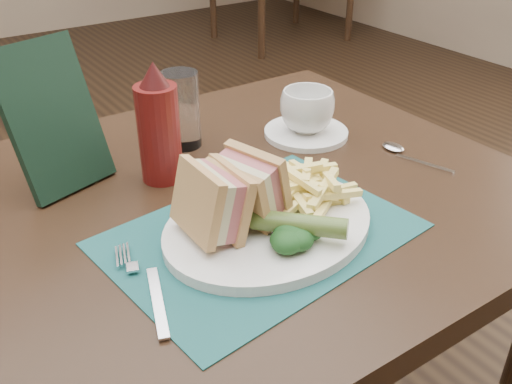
% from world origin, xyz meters
% --- Properties ---
extents(floor, '(7.00, 7.00, 0.00)m').
position_xyz_m(floor, '(0.00, 0.00, 0.00)').
color(floor, black).
rests_on(floor, ground).
extents(table_main, '(0.90, 0.75, 0.75)m').
position_xyz_m(table_main, '(0.00, -0.50, 0.38)').
color(table_main, black).
rests_on(table_main, ground).
extents(placemat, '(0.42, 0.32, 0.00)m').
position_xyz_m(placemat, '(-0.03, -0.62, 0.75)').
color(placemat, '#184F4F').
rests_on(placemat, table_main).
extents(plate, '(0.33, 0.28, 0.01)m').
position_xyz_m(plate, '(-0.01, -0.62, 0.76)').
color(plate, white).
rests_on(plate, placemat).
extents(sandwich_half_a, '(0.08, 0.10, 0.10)m').
position_xyz_m(sandwich_half_a, '(-0.11, -0.60, 0.82)').
color(sandwich_half_a, tan).
rests_on(sandwich_half_a, plate).
extents(sandwich_half_b, '(0.10, 0.11, 0.10)m').
position_xyz_m(sandwich_half_b, '(-0.05, -0.60, 0.81)').
color(sandwich_half_b, tan).
rests_on(sandwich_half_b, plate).
extents(kale_garnish, '(0.11, 0.08, 0.03)m').
position_xyz_m(kale_garnish, '(-0.00, -0.68, 0.78)').
color(kale_garnish, '#143717').
rests_on(kale_garnish, plate).
extents(pickle_spear, '(0.10, 0.11, 0.03)m').
position_xyz_m(pickle_spear, '(-0.01, -0.68, 0.79)').
color(pickle_spear, '#445E24').
rests_on(pickle_spear, plate).
extents(fries_pile, '(0.18, 0.20, 0.06)m').
position_xyz_m(fries_pile, '(0.06, -0.60, 0.80)').
color(fries_pile, '#FFEC7F').
rests_on(fries_pile, plate).
extents(fork, '(0.09, 0.17, 0.01)m').
position_xyz_m(fork, '(-0.20, -0.64, 0.76)').
color(fork, silver).
rests_on(fork, placemat).
extents(spoon, '(0.08, 0.15, 0.01)m').
position_xyz_m(spoon, '(0.31, -0.58, 0.76)').
color(spoon, silver).
rests_on(spoon, table_main).
extents(saucer, '(0.16, 0.16, 0.01)m').
position_xyz_m(saucer, '(0.22, -0.41, 0.76)').
color(saucer, white).
rests_on(saucer, table_main).
extents(coffee_cup, '(0.13, 0.13, 0.08)m').
position_xyz_m(coffee_cup, '(0.22, -0.41, 0.80)').
color(coffee_cup, white).
rests_on(coffee_cup, saucer).
extents(drinking_glass, '(0.07, 0.07, 0.13)m').
position_xyz_m(drinking_glass, '(0.02, -0.32, 0.81)').
color(drinking_glass, white).
rests_on(drinking_glass, table_main).
extents(ketchup_bottle, '(0.07, 0.07, 0.19)m').
position_xyz_m(ketchup_bottle, '(-0.06, -0.41, 0.84)').
color(ketchup_bottle, '#56100E').
rests_on(ketchup_bottle, table_main).
extents(check_presenter, '(0.15, 0.12, 0.22)m').
position_xyz_m(check_presenter, '(-0.20, -0.34, 0.86)').
color(check_presenter, black).
rests_on(check_presenter, table_main).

